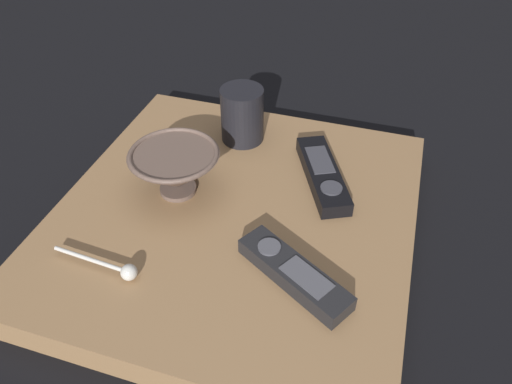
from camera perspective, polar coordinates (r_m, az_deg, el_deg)
name	(u,v)px	position (r m, az deg, el deg)	size (l,w,h in m)	color
ground_plane	(236,230)	(0.80, -2.34, -4.41)	(6.00, 6.00, 0.00)	black
table	(236,220)	(0.79, -2.39, -3.21)	(0.54, 0.57, 0.05)	#936D47
cereal_bowl	(176,170)	(0.78, -9.29, 2.57)	(0.14, 0.14, 0.08)	brown
coffee_mug	(242,115)	(0.89, -1.60, 8.92)	(0.08, 0.08, 0.10)	black
teaspoon	(119,269)	(0.70, -15.59, -8.58)	(0.13, 0.02, 0.02)	silver
tv_remote_near	(294,273)	(0.67, 4.40, -9.36)	(0.17, 0.13, 0.03)	black
tv_remote_far	(323,174)	(0.82, 7.72, 2.05)	(0.12, 0.19, 0.03)	black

